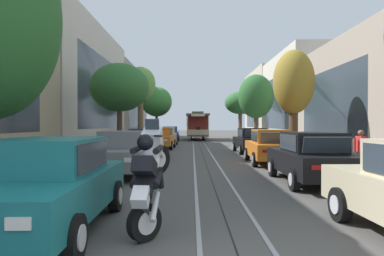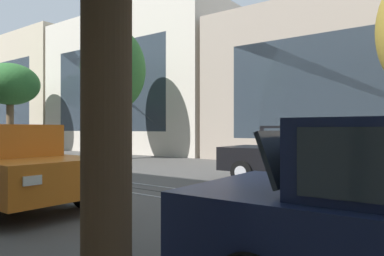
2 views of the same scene
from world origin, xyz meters
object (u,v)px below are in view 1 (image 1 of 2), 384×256
at_px(street_tree_kerb_left_fourth, 156,102).
at_px(pedestrian_on_left_pavement, 360,149).
at_px(parked_car_blue_sixth_left, 170,134).
at_px(street_tree_kerb_right_second, 293,84).
at_px(parked_car_teal_near_left, 48,184).
at_px(parked_car_navy_mid_left, 144,143).
at_px(parked_car_orange_fourth_left, 160,138).
at_px(parked_car_beige_fifth_left, 166,135).
at_px(cable_car_trolley, 197,126).
at_px(parked_car_black_fourth_right, 251,140).
at_px(street_tree_kerb_right_fourth, 240,103).
at_px(parked_car_orange_mid_right, 269,146).
at_px(parked_car_grey_second_left, 123,152).
at_px(street_tree_kerb_right_mid, 255,97).
at_px(street_tree_kerb_left_second, 119,88).
at_px(street_tree_kerb_left_mid, 140,86).
at_px(motorcycle_with_rider, 148,174).
at_px(parked_car_black_second_right, 310,157).
at_px(fire_hydrant, 28,180).

xyz_separation_m(street_tree_kerb_left_fourth, pedestrian_on_left_pavement, (10.66, -29.81, -3.70)).
distance_m(parked_car_blue_sixth_left, street_tree_kerb_right_second, 20.90).
bearing_deg(parked_car_teal_near_left, parked_car_navy_mid_left, 90.26).
bearing_deg(parked_car_navy_mid_left, parked_car_orange_fourth_left, 88.30).
distance_m(parked_car_beige_fifth_left, street_tree_kerb_right_second, 15.23).
relative_size(street_tree_kerb_right_second, cable_car_trolley, 0.66).
height_order(parked_car_black_fourth_right, street_tree_kerb_right_fourth, street_tree_kerb_right_fourth).
distance_m(parked_car_orange_mid_right, street_tree_kerb_right_second, 5.14).
height_order(parked_car_grey_second_left, street_tree_kerb_left_fourth, street_tree_kerb_left_fourth).
distance_m(street_tree_kerb_right_mid, cable_car_trolley, 11.24).
bearing_deg(parked_car_grey_second_left, parked_car_navy_mid_left, 90.29).
distance_m(street_tree_kerb_left_second, street_tree_kerb_right_mid, 15.62).
height_order(parked_car_grey_second_left, parked_car_orange_fourth_left, same).
bearing_deg(parked_car_orange_fourth_left, street_tree_kerb_right_second, -38.82).
distance_m(parked_car_grey_second_left, street_tree_kerb_left_second, 8.57).
xyz_separation_m(parked_car_blue_sixth_left, pedestrian_on_left_pavement, (8.69, -25.48, 0.11)).
xyz_separation_m(parked_car_black_fourth_right, pedestrian_on_left_pavement, (2.49, -9.12, 0.11)).
distance_m(parked_car_grey_second_left, pedestrian_on_left_pavement, 8.78).
xyz_separation_m(street_tree_kerb_left_mid, motorcycle_with_rider, (3.95, -25.52, -4.33)).
distance_m(parked_car_beige_fifth_left, parked_car_orange_mid_right, 16.94).
xyz_separation_m(cable_car_trolley, motorcycle_with_rider, (-1.35, -35.92, -0.66)).
bearing_deg(street_tree_kerb_left_fourth, street_tree_kerb_left_mid, -91.39).
distance_m(parked_car_navy_mid_left, motorcycle_with_rider, 12.92).
relative_size(street_tree_kerb_right_mid, pedestrian_on_left_pavement, 4.01).
bearing_deg(cable_car_trolley, street_tree_kerb_left_mid, -117.03).
bearing_deg(parked_car_black_fourth_right, pedestrian_on_left_pavement, -74.75).
relative_size(parked_car_orange_fourth_left, street_tree_kerb_right_second, 0.73).
xyz_separation_m(parked_car_teal_near_left, parked_car_black_fourth_right, (6.26, 16.00, 0.00)).
bearing_deg(pedestrian_on_left_pavement, street_tree_kerb_right_fourth, 90.70).
xyz_separation_m(parked_car_grey_second_left, parked_car_black_second_right, (6.18, -1.86, 0.00)).
bearing_deg(street_tree_kerb_left_mid, parked_car_teal_near_left, -85.04).
bearing_deg(street_tree_kerb_left_second, street_tree_kerb_right_fourth, 65.13).
distance_m(parked_car_grey_second_left, parked_car_blue_sixth_left, 25.74).
bearing_deg(motorcycle_with_rider, street_tree_kerb_right_mid, 75.81).
distance_m(street_tree_kerb_right_fourth, motorcycle_with_rider, 37.34).
bearing_deg(street_tree_kerb_right_fourth, cable_car_trolley, -172.77).
height_order(street_tree_kerb_left_fourth, street_tree_kerb_right_mid, street_tree_kerb_right_mid).
xyz_separation_m(parked_car_orange_fourth_left, cable_car_trolley, (2.95, 15.88, 0.86)).
relative_size(parked_car_orange_fourth_left, street_tree_kerb_left_mid, 0.63).
bearing_deg(parked_car_grey_second_left, fire_hydrant, -111.69).
relative_size(parked_car_beige_fifth_left, street_tree_kerb_left_second, 0.82).
relative_size(street_tree_kerb_left_second, street_tree_kerb_left_fourth, 0.84).
xyz_separation_m(street_tree_kerb_left_second, street_tree_kerb_left_fourth, (-0.12, 22.31, 0.63)).
bearing_deg(street_tree_kerb_right_fourth, parked_car_beige_fifth_left, -128.24).
relative_size(parked_car_orange_fourth_left, parked_car_black_second_right, 1.01).
xyz_separation_m(parked_car_teal_near_left, motorcycle_with_rider, (1.76, -0.24, 0.20)).
relative_size(street_tree_kerb_left_second, street_tree_kerb_right_second, 0.90).
bearing_deg(pedestrian_on_left_pavement, parked_car_black_fourth_right, 105.25).
bearing_deg(parked_car_black_second_right, pedestrian_on_left_pavement, 39.44).
xyz_separation_m(parked_car_teal_near_left, pedestrian_on_left_pavement, (8.75, 6.88, 0.11)).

